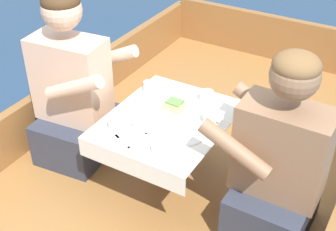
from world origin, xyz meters
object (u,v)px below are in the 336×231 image
object	(u,v)px
person_port	(74,94)
person_starboard	(278,166)
sandwich	(175,105)
coffee_cup_port	(207,96)
coffee_cup_starboard	(116,124)
coffee_cup_center	(210,117)
tin_can	(149,86)

from	to	relation	value
person_port	person_starboard	size ratio (longest dim) A/B	1.04
sandwich	coffee_cup_port	world-z (taller)	sandwich
sandwich	coffee_cup_starboard	distance (m)	0.33
coffee_cup_center	sandwich	bearing A→B (deg)	177.77
coffee_cup_starboard	tin_can	xyz separation A→B (m)	(-0.05, 0.39, -0.00)
person_starboard	sandwich	distance (m)	0.61
coffee_cup_port	coffee_cup_starboard	distance (m)	0.53
coffee_cup_starboard	tin_can	bearing A→B (deg)	97.85
sandwich	coffee_cup_port	size ratio (longest dim) A/B	0.99
coffee_cup_port	coffee_cup_starboard	bearing A→B (deg)	-120.22
person_port	coffee_cup_center	world-z (taller)	person_port
coffee_cup_starboard	coffee_cup_port	bearing A→B (deg)	59.78
coffee_cup_starboard	sandwich	bearing A→B (deg)	59.78
coffee_cup_port	person_port	bearing A→B (deg)	-157.44
coffee_cup_center	tin_can	distance (m)	0.44
person_starboard	coffee_cup_center	distance (m)	0.41
sandwich	tin_can	xyz separation A→B (m)	(-0.22, 0.10, -0.00)
tin_can	person_port	bearing A→B (deg)	-149.56
sandwich	tin_can	bearing A→B (deg)	155.20
coffee_cup_starboard	person_port	bearing A→B (deg)	157.40
person_port	sandwich	bearing A→B (deg)	5.22
person_port	tin_can	xyz separation A→B (m)	(0.36, 0.21, 0.05)
person_starboard	coffee_cup_port	bearing A→B (deg)	-28.80
person_starboard	tin_can	size ratio (longest dim) A/B	14.27
person_starboard	tin_can	bearing A→B (deg)	-13.93
person_port	sandwich	size ratio (longest dim) A/B	9.81
person_starboard	sandwich	world-z (taller)	person_starboard
coffee_cup_port	tin_can	size ratio (longest dim) A/B	1.54
coffee_cup_center	tin_can	xyz separation A→B (m)	(-0.42, 0.11, -0.01)
sandwich	coffee_cup_starboard	bearing A→B (deg)	-120.22
person_port	sandwich	world-z (taller)	person_port
person_port	coffee_cup_port	bearing A→B (deg)	16.90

